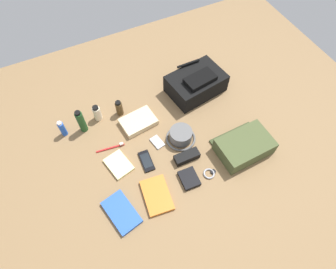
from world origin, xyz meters
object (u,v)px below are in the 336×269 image
(backpack, at_px, (196,83))
(lotion_bottle, at_px, (97,113))
(wallet, at_px, (189,178))
(deodorant_spray, at_px, (62,129))
(travel_guidebook, at_px, (157,195))
(media_player, at_px, (158,143))
(cologne_bottle, at_px, (119,108))
(wristwatch, at_px, (210,173))
(shampoo_bottle, at_px, (81,121))
(folded_towel, at_px, (138,122))
(paperback_novel, at_px, (121,212))
(sunglasses_case, at_px, (187,157))
(bucket_hat, at_px, (181,136))
(cell_phone, at_px, (146,161))
(notepad, at_px, (119,165))
(toiletry_pouch, at_px, (244,146))
(toothbrush, at_px, (112,147))

(backpack, distance_m, lotion_bottle, 0.63)
(wallet, bearing_deg, deodorant_spray, 135.51)
(travel_guidebook, bearing_deg, media_player, 64.58)
(cologne_bottle, bearing_deg, wristwatch, -64.06)
(shampoo_bottle, height_order, folded_towel, shampoo_bottle)
(shampoo_bottle, relative_size, paperback_novel, 0.74)
(shampoo_bottle, xyz_separation_m, wristwatch, (0.52, -0.57, -0.07))
(backpack, relative_size, sunglasses_case, 2.64)
(bucket_hat, relative_size, deodorant_spray, 1.50)
(bucket_hat, xyz_separation_m, paperback_novel, (-0.46, -0.26, -0.02))
(cell_phone, bearing_deg, notepad, 162.54)
(cologne_bottle, xyz_separation_m, travel_guidebook, (-0.02, -0.58, -0.04))
(toiletry_pouch, bearing_deg, paperback_novel, -176.94)
(cell_phone, relative_size, toothbrush, 0.82)
(backpack, relative_size, toiletry_pouch, 1.24)
(wallet, bearing_deg, paperback_novel, -174.80)
(wallet, xyz_separation_m, sunglasses_case, (0.05, 0.12, 0.01))
(wristwatch, bearing_deg, paperback_novel, 179.14)
(cologne_bottle, bearing_deg, bucket_hat, -52.62)
(backpack, bearing_deg, notepad, -155.57)
(travel_guidebook, relative_size, notepad, 1.40)
(bucket_hat, relative_size, media_player, 1.86)
(backpack, bearing_deg, media_player, -146.73)
(deodorant_spray, bearing_deg, lotion_bottle, 5.70)
(bucket_hat, relative_size, wallet, 1.56)
(wristwatch, relative_size, toothbrush, 0.44)
(paperback_novel, xyz_separation_m, media_player, (0.33, 0.29, -0.00))
(wristwatch, bearing_deg, sunglasses_case, 115.98)
(paperback_novel, height_order, media_player, paperback_novel)
(folded_towel, bearing_deg, cologne_bottle, 120.88)
(travel_guidebook, bearing_deg, cell_phone, 81.29)
(shampoo_bottle, distance_m, travel_guidebook, 0.60)
(toiletry_pouch, bearing_deg, cologne_bottle, 134.22)
(backpack, distance_m, bucket_hat, 0.38)
(deodorant_spray, bearing_deg, folded_towel, -16.14)
(deodorant_spray, xyz_separation_m, wallet, (0.52, -0.57, -0.04))
(bucket_hat, distance_m, cell_phone, 0.24)
(shampoo_bottle, distance_m, folded_towel, 0.33)
(deodorant_spray, distance_m, sunglasses_case, 0.72)
(toothbrush, bearing_deg, notepad, -92.24)
(cell_phone, bearing_deg, paperback_novel, -137.30)
(folded_towel, xyz_separation_m, sunglasses_case, (0.15, -0.33, 0.00))
(shampoo_bottle, xyz_separation_m, travel_guidebook, (0.21, -0.56, -0.07))
(folded_towel, bearing_deg, notepad, -134.35)
(wristwatch, distance_m, toothbrush, 0.56)
(backpack, relative_size, paperback_novel, 1.65)
(deodorant_spray, height_order, media_player, deodorant_spray)
(travel_guidebook, relative_size, sunglasses_case, 1.50)
(paperback_novel, xyz_separation_m, notepad, (0.08, 0.25, -0.00))
(travel_guidebook, relative_size, media_player, 2.28)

